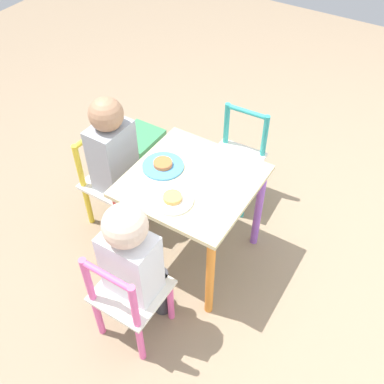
{
  "coord_description": "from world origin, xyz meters",
  "views": [
    {
      "loc": [
        1.14,
        0.71,
        1.77
      ],
      "look_at": [
        0.0,
        0.0,
        0.42
      ],
      "focal_mm": 42.0,
      "sensor_mm": 36.0,
      "label": 1
    }
  ],
  "objects_px": {
    "child_front": "(116,156)",
    "storage_bin": "(139,145)",
    "kids_table": "(192,194)",
    "chair_yellow": "(111,181)",
    "chair_pink": "(128,297)",
    "chair_teal": "(237,160)",
    "child_right": "(134,259)",
    "plate_front": "(163,165)",
    "plate_right": "(173,199)"
  },
  "relations": [
    {
      "from": "child_front",
      "to": "plate_right",
      "type": "height_order",
      "value": "child_front"
    },
    {
      "from": "child_right",
      "to": "child_front",
      "type": "bearing_deg",
      "value": -45.31
    },
    {
      "from": "chair_yellow",
      "to": "child_right",
      "type": "relative_size",
      "value": 0.72
    },
    {
      "from": "kids_table",
      "to": "chair_yellow",
      "type": "xyz_separation_m",
      "value": [
        -0.0,
        -0.47,
        -0.16
      ]
    },
    {
      "from": "storage_bin",
      "to": "child_right",
      "type": "bearing_deg",
      "value": 36.93
    },
    {
      "from": "child_right",
      "to": "plate_right",
      "type": "relative_size",
      "value": 4.28
    },
    {
      "from": "plate_right",
      "to": "storage_bin",
      "type": "distance_m",
      "value": 1.0
    },
    {
      "from": "chair_yellow",
      "to": "chair_teal",
      "type": "bearing_deg",
      "value": -43.45
    },
    {
      "from": "kids_table",
      "to": "plate_right",
      "type": "bearing_deg",
      "value": 0.0
    },
    {
      "from": "plate_front",
      "to": "child_right",
      "type": "bearing_deg",
      "value": 19.52
    },
    {
      "from": "kids_table",
      "to": "plate_front",
      "type": "height_order",
      "value": "plate_front"
    },
    {
      "from": "chair_yellow",
      "to": "plate_right",
      "type": "relative_size",
      "value": 3.06
    },
    {
      "from": "child_right",
      "to": "storage_bin",
      "type": "height_order",
      "value": "child_right"
    },
    {
      "from": "chair_teal",
      "to": "storage_bin",
      "type": "xyz_separation_m",
      "value": [
        0.01,
        -0.64,
        -0.17
      ]
    },
    {
      "from": "chair_pink",
      "to": "storage_bin",
      "type": "height_order",
      "value": "chair_pink"
    },
    {
      "from": "chair_teal",
      "to": "storage_bin",
      "type": "height_order",
      "value": "chair_teal"
    },
    {
      "from": "chair_pink",
      "to": "storage_bin",
      "type": "relative_size",
      "value": 1.95
    },
    {
      "from": "plate_right",
      "to": "storage_bin",
      "type": "bearing_deg",
      "value": -132.85
    },
    {
      "from": "kids_table",
      "to": "plate_right",
      "type": "height_order",
      "value": "plate_right"
    },
    {
      "from": "kids_table",
      "to": "chair_teal",
      "type": "relative_size",
      "value": 1.02
    },
    {
      "from": "plate_front",
      "to": "storage_bin",
      "type": "relative_size",
      "value": 0.68
    },
    {
      "from": "chair_yellow",
      "to": "chair_teal",
      "type": "xyz_separation_m",
      "value": [
        -0.47,
        0.45,
        0.0
      ]
    },
    {
      "from": "chair_yellow",
      "to": "plate_right",
      "type": "height_order",
      "value": "plate_right"
    },
    {
      "from": "chair_teal",
      "to": "child_right",
      "type": "relative_size",
      "value": 0.72
    },
    {
      "from": "chair_teal",
      "to": "child_front",
      "type": "distance_m",
      "value": 0.64
    },
    {
      "from": "chair_pink",
      "to": "plate_right",
      "type": "distance_m",
      "value": 0.42
    },
    {
      "from": "child_front",
      "to": "storage_bin",
      "type": "distance_m",
      "value": 0.63
    },
    {
      "from": "chair_pink",
      "to": "chair_teal",
      "type": "xyz_separation_m",
      "value": [
        -0.94,
        -0.02,
        0.0
      ]
    },
    {
      "from": "chair_yellow",
      "to": "child_front",
      "type": "relative_size",
      "value": 0.69
    },
    {
      "from": "child_right",
      "to": "chair_yellow",
      "type": "bearing_deg",
      "value": -41.41
    },
    {
      "from": "kids_table",
      "to": "plate_front",
      "type": "distance_m",
      "value": 0.18
    },
    {
      "from": "kids_table",
      "to": "chair_pink",
      "type": "relative_size",
      "value": 1.02
    },
    {
      "from": "chair_yellow",
      "to": "child_right",
      "type": "distance_m",
      "value": 0.65
    },
    {
      "from": "kids_table",
      "to": "plate_front",
      "type": "xyz_separation_m",
      "value": [
        -0.0,
        -0.14,
        0.1
      ]
    },
    {
      "from": "kids_table",
      "to": "chair_yellow",
      "type": "bearing_deg",
      "value": -90.6
    },
    {
      "from": "chair_pink",
      "to": "chair_yellow",
      "type": "bearing_deg",
      "value": -45.34
    },
    {
      "from": "chair_teal",
      "to": "child_front",
      "type": "xyz_separation_m",
      "value": [
        0.47,
        -0.39,
        0.19
      ]
    },
    {
      "from": "chair_yellow",
      "to": "child_right",
      "type": "height_order",
      "value": "child_right"
    },
    {
      "from": "chair_teal",
      "to": "plate_front",
      "type": "relative_size",
      "value": 2.86
    },
    {
      "from": "chair_teal",
      "to": "child_front",
      "type": "bearing_deg",
      "value": -132.39
    },
    {
      "from": "storage_bin",
      "to": "plate_front",
      "type": "bearing_deg",
      "value": 47.78
    },
    {
      "from": "chair_yellow",
      "to": "chair_teal",
      "type": "height_order",
      "value": "same"
    },
    {
      "from": "plate_right",
      "to": "chair_pink",
      "type": "bearing_deg",
      "value": 0.11
    },
    {
      "from": "child_right",
      "to": "plate_right",
      "type": "height_order",
      "value": "child_right"
    },
    {
      "from": "chair_teal",
      "to": "chair_yellow",
      "type": "bearing_deg",
      "value": -136.55
    },
    {
      "from": "chair_pink",
      "to": "plate_front",
      "type": "height_order",
      "value": "plate_front"
    },
    {
      "from": "chair_pink",
      "to": "child_front",
      "type": "relative_size",
      "value": 0.69
    },
    {
      "from": "chair_yellow",
      "to": "chair_pink",
      "type": "bearing_deg",
      "value": -134.66
    },
    {
      "from": "kids_table",
      "to": "chair_pink",
      "type": "height_order",
      "value": "chair_pink"
    },
    {
      "from": "chair_pink",
      "to": "plate_front",
      "type": "bearing_deg",
      "value": -72.92
    }
  ]
}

